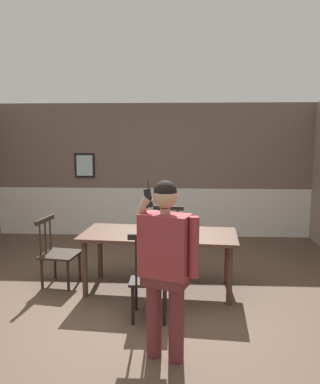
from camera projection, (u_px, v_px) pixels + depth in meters
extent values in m
plane|color=brown|center=(131.00, 308.00, 4.52)|extent=(7.37, 7.37, 0.00)
cube|color=#756056|center=(151.00, 146.00, 7.56)|extent=(6.41, 0.12, 1.67)
cube|color=white|center=(152.00, 211.00, 7.77)|extent=(6.41, 0.14, 0.97)
cube|color=white|center=(152.00, 188.00, 7.67)|extent=(6.41, 0.05, 0.06)
cube|color=black|center=(85.00, 165.00, 7.61)|extent=(0.40, 0.03, 0.49)
cube|color=silver|center=(85.00, 165.00, 7.60)|extent=(0.32, 0.01, 0.41)
cube|color=#4C3323|center=(159.00, 235.00, 4.95)|extent=(2.05, 1.03, 0.04)
cylinder|color=#4C3323|center=(85.00, 269.00, 4.79)|extent=(0.07, 0.07, 0.73)
cylinder|color=#4C3323|center=(230.00, 276.00, 4.56)|extent=(0.07, 0.07, 0.73)
cylinder|color=#4C3323|center=(100.00, 253.00, 5.45)|extent=(0.07, 0.07, 0.73)
cylinder|color=#4C3323|center=(227.00, 258.00, 5.22)|extent=(0.07, 0.07, 0.73)
cube|color=black|center=(150.00, 279.00, 4.22)|extent=(0.43, 0.43, 0.03)
cube|color=black|center=(148.00, 237.00, 3.95)|extent=(0.42, 0.04, 0.06)
cylinder|color=black|center=(136.00, 260.00, 3.99)|extent=(0.02, 0.02, 0.55)
cylinder|color=black|center=(148.00, 260.00, 3.99)|extent=(0.02, 0.02, 0.55)
cylinder|color=black|center=(160.00, 260.00, 3.98)|extent=(0.02, 0.02, 0.55)
cylinder|color=black|center=(136.00, 293.00, 4.43)|extent=(0.04, 0.04, 0.43)
cylinder|color=black|center=(165.00, 293.00, 4.42)|extent=(0.04, 0.04, 0.43)
cylinder|color=black|center=(133.00, 305.00, 4.09)|extent=(0.04, 0.04, 0.43)
cylinder|color=black|center=(164.00, 306.00, 4.08)|extent=(0.04, 0.04, 0.43)
cube|color=#2D2319|center=(61.00, 254.00, 5.17)|extent=(0.53, 0.53, 0.03)
cube|color=#2D2319|center=(45.00, 220.00, 5.14)|extent=(0.11, 0.47, 0.06)
cylinder|color=#2D2319|center=(50.00, 233.00, 5.31)|extent=(0.02, 0.02, 0.48)
cylinder|color=#2D2319|center=(45.00, 235.00, 5.17)|extent=(0.02, 0.02, 0.48)
cylinder|color=#2D2319|center=(40.00, 238.00, 5.04)|extent=(0.02, 0.02, 0.48)
cylinder|color=#2D2319|center=(80.00, 266.00, 5.35)|extent=(0.04, 0.04, 0.41)
cylinder|color=#2D2319|center=(68.00, 276.00, 4.98)|extent=(0.04, 0.04, 0.41)
cylinder|color=#2D2319|center=(55.00, 265.00, 5.42)|extent=(0.04, 0.04, 0.41)
cylinder|color=#2D2319|center=(42.00, 274.00, 5.06)|extent=(0.04, 0.04, 0.41)
cube|color=black|center=(166.00, 241.00, 5.76)|extent=(0.54, 0.54, 0.03)
cube|color=black|center=(169.00, 208.00, 5.90)|extent=(0.48, 0.10, 0.06)
cylinder|color=black|center=(178.00, 222.00, 5.91)|extent=(0.02, 0.02, 0.48)
cylinder|color=black|center=(168.00, 221.00, 5.93)|extent=(0.02, 0.02, 0.48)
cylinder|color=black|center=(159.00, 221.00, 5.96)|extent=(0.02, 0.02, 0.48)
cylinder|color=black|center=(177.00, 260.00, 5.58)|extent=(0.04, 0.04, 0.43)
cylinder|color=black|center=(151.00, 259.00, 5.65)|extent=(0.04, 0.04, 0.43)
cylinder|color=black|center=(180.00, 253.00, 5.94)|extent=(0.04, 0.04, 0.43)
cylinder|color=black|center=(156.00, 251.00, 6.01)|extent=(0.04, 0.04, 0.43)
cylinder|color=brown|center=(176.00, 320.00, 3.41)|extent=(0.14, 0.14, 0.79)
cylinder|color=brown|center=(154.00, 315.00, 3.49)|extent=(0.14, 0.14, 0.79)
cube|color=brown|center=(165.00, 279.00, 3.40)|extent=(0.44, 0.34, 0.12)
cube|color=#993338|center=(165.00, 245.00, 3.35)|extent=(0.49, 0.38, 0.56)
cylinder|color=#993338|center=(194.00, 247.00, 3.25)|extent=(0.09, 0.09, 0.53)
cylinder|color=tan|center=(144.00, 206.00, 3.36)|extent=(0.18, 0.17, 0.20)
cylinder|color=tan|center=(165.00, 211.00, 3.30)|extent=(0.09, 0.09, 0.05)
sphere|color=tan|center=(165.00, 196.00, 3.28)|extent=(0.21, 0.21, 0.21)
sphere|color=black|center=(165.00, 192.00, 3.28)|extent=(0.20, 0.20, 0.20)
cube|color=black|center=(148.00, 198.00, 3.32)|extent=(0.09, 0.06, 0.17)
cylinder|color=black|center=(148.00, 184.00, 3.30)|extent=(0.01, 0.01, 0.08)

